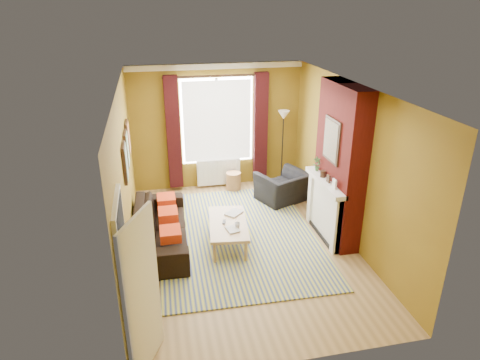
{
  "coord_description": "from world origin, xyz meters",
  "views": [
    {
      "loc": [
        -1.41,
        -6.43,
        4.06
      ],
      "look_at": [
        0.0,
        0.25,
        1.15
      ],
      "focal_mm": 32.0,
      "sensor_mm": 36.0,
      "label": 1
    }
  ],
  "objects_px": {
    "sofa": "(160,227)",
    "armchair": "(283,187)",
    "floor_lamp": "(283,127)",
    "wicker_stool": "(233,181)",
    "coffee_table": "(228,225)"
  },
  "relations": [
    {
      "from": "coffee_table",
      "to": "floor_lamp",
      "type": "relative_size",
      "value": 0.77
    },
    {
      "from": "coffee_table",
      "to": "sofa",
      "type": "bearing_deg",
      "value": 174.67
    },
    {
      "from": "sofa",
      "to": "armchair",
      "type": "distance_m",
      "value": 2.92
    },
    {
      "from": "wicker_stool",
      "to": "sofa",
      "type": "bearing_deg",
      "value": -130.08
    },
    {
      "from": "floor_lamp",
      "to": "armchair",
      "type": "bearing_deg",
      "value": -104.86
    },
    {
      "from": "sofa",
      "to": "floor_lamp",
      "type": "xyz_separation_m",
      "value": [
        2.86,
        2.06,
        1.07
      ]
    },
    {
      "from": "sofa",
      "to": "floor_lamp",
      "type": "relative_size",
      "value": 1.29
    },
    {
      "from": "armchair",
      "to": "wicker_stool",
      "type": "relative_size",
      "value": 2.24
    },
    {
      "from": "sofa",
      "to": "coffee_table",
      "type": "relative_size",
      "value": 1.68
    },
    {
      "from": "wicker_stool",
      "to": "coffee_table",
      "type": "bearing_deg",
      "value": -103.41
    },
    {
      "from": "coffee_table",
      "to": "wicker_stool",
      "type": "distance_m",
      "value": 2.37
    },
    {
      "from": "sofa",
      "to": "wicker_stool",
      "type": "bearing_deg",
      "value": -37.76
    },
    {
      "from": "armchair",
      "to": "floor_lamp",
      "type": "bearing_deg",
      "value": -127.73
    },
    {
      "from": "armchair",
      "to": "coffee_table",
      "type": "height_order",
      "value": "armchair"
    },
    {
      "from": "sofa",
      "to": "armchair",
      "type": "height_order",
      "value": "sofa"
    }
  ]
}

